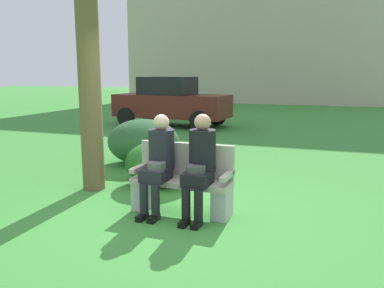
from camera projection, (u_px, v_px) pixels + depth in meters
ground_plane at (180, 216)px, 5.13m from camera, size 80.00×80.00×0.00m
park_bench at (183, 183)px, 5.25m from camera, size 1.30×0.44×0.90m
seated_man_left at (159, 159)px, 5.17m from camera, size 0.34×0.72×1.29m
seated_man_right at (200, 161)px, 4.98m from camera, size 0.34×0.72×1.31m
shrub_near_bench at (143, 142)px, 8.00m from camera, size 1.45×1.33×0.91m
shrub_mid_lawn at (160, 163)px, 6.53m from camera, size 1.16×1.07×0.73m
parked_car_near at (171, 102)px, 13.67m from camera, size 4.01×1.95×1.68m
building_backdrop at (261, 13)px, 26.10m from camera, size 16.37×8.12×11.26m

